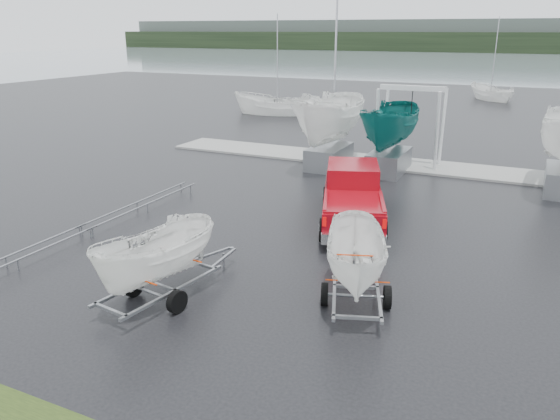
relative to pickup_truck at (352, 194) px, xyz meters
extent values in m
plane|color=black|center=(1.27, -3.53, -1.04)|extent=(120.00, 120.00, 0.00)
plane|color=gray|center=(1.27, 96.47, -1.05)|extent=(300.00, 300.00, 0.00)
cube|color=#989893|center=(1.27, 9.47, -0.99)|extent=(30.00, 3.00, 0.12)
cube|color=black|center=(1.27, 166.47, 1.96)|extent=(300.00, 8.00, 6.00)
cube|color=#4C5651|center=(1.27, 174.47, 3.96)|extent=(300.00, 6.00, 10.00)
cube|color=maroon|center=(0.11, -0.31, -0.23)|extent=(3.83, 6.21, 0.96)
cube|color=maroon|center=(-0.24, 0.70, 0.53)|extent=(2.53, 2.81, 0.86)
cube|color=black|center=(-0.24, 0.70, 0.58)|extent=(2.48, 2.58, 0.56)
cube|color=silver|center=(1.08, -3.13, -0.54)|extent=(1.99, 0.84, 0.35)
cylinder|color=black|center=(-1.43, 1.20, -0.64)|extent=(0.55, 0.86, 0.81)
cylinder|color=black|center=(0.39, 1.83, -0.64)|extent=(0.55, 0.86, 0.81)
cylinder|color=black|center=(-0.17, -2.44, -0.64)|extent=(0.55, 0.86, 0.81)
cylinder|color=black|center=(1.64, -1.81, -0.64)|extent=(0.55, 0.86, 0.81)
cube|color=gray|center=(1.61, -6.33, -0.59)|extent=(1.25, 3.43, 0.08)
cube|color=gray|center=(2.65, -5.97, -0.59)|extent=(1.25, 3.43, 0.08)
cylinder|color=gray|center=(2.19, -6.34, -0.74)|extent=(1.54, 0.60, 0.08)
cylinder|color=black|center=(1.44, -6.60, -0.74)|extent=(0.37, 0.63, 0.60)
cylinder|color=black|center=(2.95, -6.08, -0.74)|extent=(0.37, 0.63, 0.60)
imported|color=white|center=(2.13, -6.15, 1.50)|extent=(1.98, 2.00, 4.10)
cube|color=red|center=(1.87, -5.39, -0.04)|extent=(1.48, 0.55, 0.03)
cube|color=red|center=(2.39, -6.91, -0.04)|extent=(1.48, 0.55, 0.03)
cube|color=gray|center=(-3.07, -8.18, -0.59)|extent=(0.61, 3.57, 0.08)
cube|color=gray|center=(-1.98, -8.34, -0.59)|extent=(0.61, 3.57, 0.08)
cylinder|color=gray|center=(-2.55, -8.46, -0.74)|extent=(1.59, 0.32, 0.08)
cylinder|color=black|center=(-3.34, -8.34, -0.74)|extent=(0.27, 0.62, 0.60)
cylinder|color=black|center=(-1.76, -8.57, -0.74)|extent=(0.27, 0.62, 0.60)
imported|color=white|center=(-2.52, -8.26, 1.46)|extent=(1.73, 1.76, 4.02)
cube|color=red|center=(-2.41, -7.47, -0.04)|extent=(1.54, 0.27, 0.03)
cube|color=red|center=(-2.64, -9.05, -0.04)|extent=(1.54, 0.27, 0.03)
cylinder|color=silver|center=(-1.56, 8.67, 0.96)|extent=(0.16, 0.58, 3.99)
cylinder|color=silver|center=(-1.56, 10.27, 0.96)|extent=(0.16, 0.58, 3.99)
cylinder|color=silver|center=(1.44, 8.67, 0.96)|extent=(0.16, 0.58, 3.99)
cylinder|color=silver|center=(1.44, 10.27, 0.96)|extent=(0.16, 0.58, 3.99)
cube|color=silver|center=(-0.06, 9.47, 2.96)|extent=(3.30, 0.25, 0.25)
cube|color=gray|center=(-3.68, 7.47, -0.49)|extent=(1.60, 3.20, 1.10)
imported|color=white|center=(-3.68, 7.47, 3.56)|extent=(2.63, 2.70, 7.00)
cylinder|color=#B2B2B7|center=(-3.68, 7.97, 6.27)|extent=(0.10, 0.10, 7.00)
cube|color=gray|center=(-0.61, 7.67, -0.49)|extent=(1.60, 3.20, 1.10)
imported|color=#0D605B|center=(-0.61, 7.67, 3.13)|extent=(2.31, 2.37, 6.14)
cylinder|color=gray|center=(-7.48, -2.53, -0.69)|extent=(0.06, 6.50, 0.06)
cylinder|color=gray|center=(-7.98, -2.53, -0.69)|extent=(0.06, 6.50, 0.06)
cylinder|color=gray|center=(-7.48, -8.53, -0.69)|extent=(0.06, 6.50, 0.06)
cylinder|color=gray|center=(-7.98, -8.53, -0.69)|extent=(0.06, 6.50, 0.06)
imported|color=white|center=(-14.06, 22.97, -1.04)|extent=(3.49, 3.44, 7.41)
cylinder|color=#B2B2B7|center=(-14.06, 22.97, 2.96)|extent=(0.08, 0.08, 8.00)
imported|color=white|center=(1.11, 41.14, -1.04)|extent=(3.37, 3.38, 6.30)
cylinder|color=#B2B2B7|center=(1.11, 41.14, 2.96)|extent=(0.08, 0.08, 8.00)
camera|label=1|loc=(5.82, -18.55, 5.75)|focal=35.00mm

